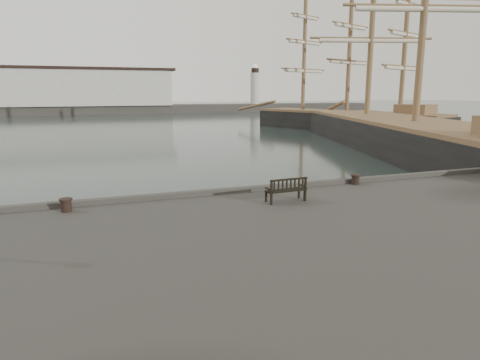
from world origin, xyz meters
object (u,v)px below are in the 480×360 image
object	(u,v)px
bollard_left	(66,205)
tall_ship_far	(346,125)
tall_ship_main	(413,144)
bench	(286,194)
bollard_right	(355,179)

from	to	relation	value
bollard_left	tall_ship_far	xyz separation A→B (m)	(34.25, 35.81, -0.99)
tall_ship_main	tall_ship_far	size ratio (longest dim) A/B	1.53
tall_ship_main	bench	bearing A→B (deg)	-124.32
bollard_right	bench	bearing A→B (deg)	-158.67
tall_ship_main	bollard_right	bearing A→B (deg)	-121.04
bench	tall_ship_main	bearing A→B (deg)	35.95
bollard_right	tall_ship_far	size ratio (longest dim) A/B	0.01
bollard_left	tall_ship_main	bearing A→B (deg)	29.14
bollard_left	bollard_right	bearing A→B (deg)	1.42
bench	tall_ship_main	xyz separation A→B (m)	(20.24, 16.45, -1.03)
bollard_left	tall_ship_far	size ratio (longest dim) A/B	0.02
bollard_left	bollard_right	world-z (taller)	bollard_left
tall_ship_far	bollard_left	bearing A→B (deg)	-155.13
bollard_right	tall_ship_main	distance (m)	22.18
bollard_left	tall_ship_main	world-z (taller)	tall_ship_main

